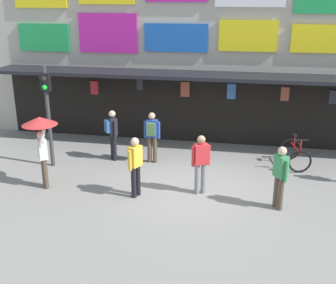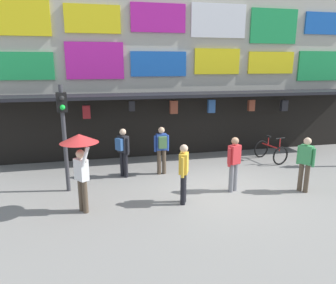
{
  "view_description": "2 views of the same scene",
  "coord_description": "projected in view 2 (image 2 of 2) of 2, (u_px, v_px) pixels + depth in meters",
  "views": [
    {
      "loc": [
        1.28,
        -10.96,
        5.23
      ],
      "look_at": [
        -0.84,
        0.41,
        1.18
      ],
      "focal_mm": 45.46,
      "sensor_mm": 36.0,
      "label": 1
    },
    {
      "loc": [
        -3.69,
        -8.56,
        3.74
      ],
      "look_at": [
        -1.65,
        0.44,
        1.45
      ],
      "focal_mm": 33.4,
      "sensor_mm": 36.0,
      "label": 2
    }
  ],
  "objects": [
    {
      "name": "ground_plane",
      "position": [
        222.0,
        187.0,
        9.79
      ],
      "size": [
        80.0,
        80.0,
        0.0
      ],
      "primitive_type": "plane",
      "color": "gray"
    },
    {
      "name": "shopfront",
      "position": [
        184.0,
        59.0,
        13.16
      ],
      "size": [
        18.0,
        2.6,
        8.0
      ],
      "color": "#B2AD9E",
      "rests_on": "ground"
    },
    {
      "name": "traffic_light_near",
      "position": [
        63.0,
        122.0,
        9.02
      ],
      "size": [
        0.32,
        0.35,
        3.2
      ],
      "color": "#38383D",
      "rests_on": "ground"
    },
    {
      "name": "bicycle_parked",
      "position": [
        271.0,
        151.0,
        12.4
      ],
      "size": [
        0.93,
        1.28,
        1.05
      ],
      "color": "black",
      "rests_on": "ground"
    },
    {
      "name": "pedestrian_in_black",
      "position": [
        234.0,
        161.0,
        9.29
      ],
      "size": [
        0.49,
        0.35,
        1.68
      ],
      "color": "gray",
      "rests_on": "ground"
    },
    {
      "name": "pedestrian_with_umbrella",
      "position": [
        80.0,
        151.0,
        7.8
      ],
      "size": [
        0.96,
        0.96,
        2.08
      ],
      "color": "brown",
      "rests_on": "ground"
    },
    {
      "name": "pedestrian_in_red",
      "position": [
        123.0,
        149.0,
        10.49
      ],
      "size": [
        0.47,
        0.48,
        1.68
      ],
      "color": "black",
      "rests_on": "ground"
    },
    {
      "name": "pedestrian_in_purple",
      "position": [
        162.0,
        147.0,
        10.76
      ],
      "size": [
        0.53,
        0.36,
        1.68
      ],
      "color": "brown",
      "rests_on": "ground"
    },
    {
      "name": "pedestrian_in_white",
      "position": [
        184.0,
        171.0,
        8.46
      ],
      "size": [
        0.35,
        0.49,
        1.68
      ],
      "color": "black",
      "rests_on": "ground"
    },
    {
      "name": "pedestrian_in_blue",
      "position": [
        305.0,
        162.0,
        9.26
      ],
      "size": [
        0.38,
        0.46,
        1.68
      ],
      "color": "brown",
      "rests_on": "ground"
    }
  ]
}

